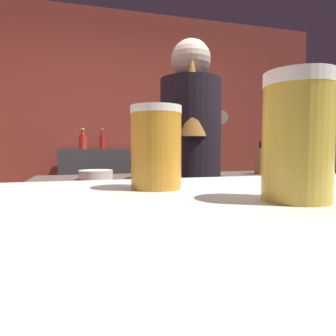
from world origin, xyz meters
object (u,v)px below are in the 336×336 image
(mixing_bowl, at_px, (96,175))
(bottle_soy, at_px, (102,141))
(pint_glass_near, at_px, (156,148))
(chefs_knife, at_px, (208,175))
(knife_block, at_px, (263,161))
(bottle_vinegar, at_px, (83,141))
(bartender, at_px, (190,169))
(pint_glass_far, at_px, (297,138))

(mixing_bowl, height_order, bottle_soy, bottle_soy)
(mixing_bowl, distance_m, pint_glass_near, 1.50)
(pint_glass_near, bearing_deg, chefs_knife, 64.22)
(knife_block, distance_m, mixing_bowl, 1.26)
(chefs_knife, bearing_deg, mixing_bowl, -154.30)
(bottle_soy, bearing_deg, mixing_bowl, -94.48)
(chefs_knife, xyz_separation_m, bottle_soy, (-0.68, 1.42, 0.28))
(bottle_vinegar, relative_size, bottle_soy, 0.96)
(bottle_soy, bearing_deg, chefs_knife, -64.40)
(knife_block, relative_size, bottle_soy, 1.21)
(pint_glass_near, distance_m, bottle_vinegar, 2.79)
(knife_block, relative_size, chefs_knife, 1.14)
(knife_block, bearing_deg, pint_glass_near, -127.75)
(bartender, bearing_deg, mixing_bowl, 70.49)
(bottle_soy, bearing_deg, bottle_vinegar, -142.43)
(pint_glass_near, bearing_deg, pint_glass_far, -48.07)
(knife_block, xyz_separation_m, pint_glass_far, (-1.06, -1.71, 0.11))
(bartender, xyz_separation_m, bottle_soy, (-0.40, 1.82, 0.20))
(knife_block, distance_m, pint_glass_far, 2.01)
(mixing_bowl, bearing_deg, pint_glass_far, -83.36)
(bartender, xyz_separation_m, pint_glass_near, (-0.46, -1.13, 0.12))
(knife_block, distance_m, bottle_vinegar, 1.84)
(pint_glass_near, height_order, bottle_vinegar, bottle_vinegar)
(chefs_knife, height_order, bottle_soy, bottle_soy)
(knife_block, distance_m, pint_glass_near, 1.96)
(bottle_vinegar, bearing_deg, knife_block, -42.56)
(chefs_knife, bearing_deg, bottle_soy, 138.26)
(chefs_knife, xyz_separation_m, pint_glass_near, (-0.74, -1.53, 0.19))
(chefs_knife, relative_size, bottle_vinegar, 1.10)
(mixing_bowl, xyz_separation_m, bottle_soy, (0.11, 1.46, 0.25))
(bartender, bearing_deg, bottle_vinegar, 35.80)
(knife_block, height_order, bottle_soy, bottle_soy)
(bottle_vinegar, height_order, bottle_soy, bottle_soy)
(chefs_knife, distance_m, pint_glass_far, 1.80)
(bartender, xyz_separation_m, knife_block, (0.74, 0.43, 0.02))
(pint_glass_near, xyz_separation_m, pint_glass_far, (0.14, -0.15, 0.01))
(mixing_bowl, bearing_deg, bartender, -35.36)
(mixing_bowl, height_order, pint_glass_near, pint_glass_near)
(pint_glass_near, bearing_deg, bottle_vinegar, 92.98)
(pint_glass_near, relative_size, bottle_vinegar, 0.60)
(knife_block, relative_size, pint_glass_near, 2.11)
(pint_glass_near, xyz_separation_m, bottle_vinegar, (-0.14, 2.79, 0.08))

